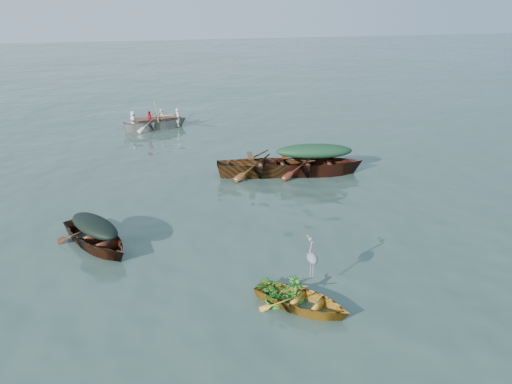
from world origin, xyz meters
TOP-DOWN VIEW (x-y plane):
  - ground at (0.00, 0.00)m, footprint 140.00×140.00m
  - yellow_dinghy at (-0.61, -3.60)m, footprint 2.71×2.73m
  - dark_covered_boat at (-4.96, 0.44)m, footprint 3.02×3.86m
  - green_tarp_boat at (2.71, 4.50)m, footprint 5.38×2.59m
  - open_wooden_boat at (0.98, 4.85)m, footprint 5.36×2.46m
  - rowed_boat at (-2.52, 13.00)m, footprint 4.62×2.11m
  - dark_tarp_cover at (-4.96, 0.44)m, footprint 1.66×2.12m
  - green_tarp_cover at (2.71, 4.50)m, footprint 2.96×1.42m
  - thwart_benches at (0.98, 4.85)m, footprint 2.71×1.39m
  - heron at (-0.25, -3.18)m, footprint 0.48×0.48m
  - dinghy_weeds at (-0.98, -3.18)m, footprint 1.13×1.13m
  - rowers at (-2.52, 13.00)m, footprint 3.28×1.74m
  - oars at (-2.52, 13.00)m, footprint 1.05×2.67m

SIDE VIEW (x-z plane):
  - ground at x=0.00m, z-range 0.00..0.00m
  - yellow_dinghy at x=-0.61m, z-range -0.35..0.35m
  - dark_covered_boat at x=-4.96m, z-range -0.46..0.46m
  - green_tarp_boat at x=2.71m, z-range -0.63..0.63m
  - open_wooden_boat at x=0.98m, z-range -0.63..0.63m
  - rowed_boat at x=-2.52m, z-range -0.53..0.53m
  - oars at x=-2.52m, z-range 0.53..0.59m
  - dinghy_weeds at x=-0.98m, z-range 0.35..0.95m
  - thwart_benches at x=0.98m, z-range 0.63..0.67m
  - dark_tarp_cover at x=-4.96m, z-range 0.46..0.86m
  - heron at x=-0.25m, z-range 0.35..1.27m
  - green_tarp_cover at x=2.71m, z-range 0.63..1.15m
  - rowers at x=-2.52m, z-range 0.53..1.29m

